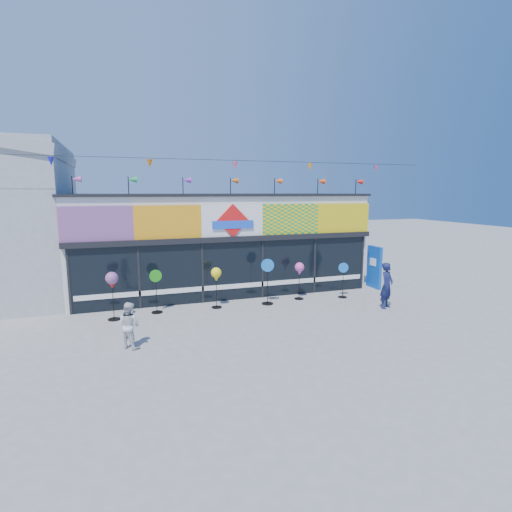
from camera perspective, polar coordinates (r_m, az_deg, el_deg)
name	(u,v)px	position (r m, az deg, el deg)	size (l,w,h in m)	color
ground	(263,327)	(12.63, 0.99, -10.16)	(80.00, 80.00, 0.00)	gray
kite_shop	(217,241)	(17.75, -5.54, 2.22)	(16.00, 5.70, 5.31)	white
blue_sign	(374,267)	(18.22, 16.53, -1.51)	(0.16, 0.92, 1.84)	#0B48AD
spinner_0	(112,282)	(13.82, -19.87, -3.46)	(0.41, 0.41, 1.61)	black
spinner_1	(156,290)	(14.30, -14.07, -4.76)	(0.43, 0.39, 1.53)	black
spinner_2	(216,276)	(14.45, -5.71, -2.80)	(0.38, 0.38, 1.49)	black
spinner_3	(268,280)	(14.92, 1.66, -3.50)	(0.47, 0.44, 1.72)	black
spinner_4	(299,270)	(15.64, 6.23, -1.98)	(0.37, 0.37, 1.46)	black
spinner_5	(343,279)	(16.25, 12.33, -3.26)	(0.39, 0.36, 1.41)	black
adult_man	(387,285)	(15.19, 18.18, -4.03)	(0.61, 0.40, 1.67)	#161A45
child	(129,325)	(11.41, -17.65, -9.39)	(0.62, 0.35, 1.27)	silver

